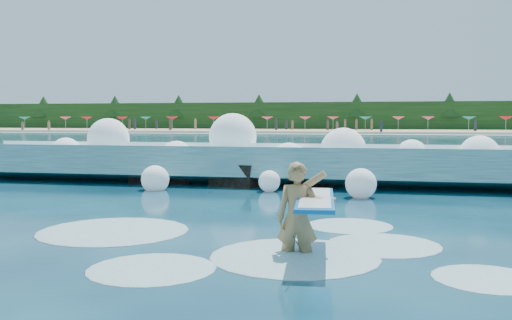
# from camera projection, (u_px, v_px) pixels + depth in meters

# --- Properties ---
(ground) EXTENTS (200.00, 200.00, 0.00)m
(ground) POSITION_uv_depth(u_px,v_px,m) (168.00, 221.00, 12.18)
(ground) COLOR #072339
(ground) RESTS_ON ground
(beach) EXTENTS (140.00, 20.00, 0.40)m
(beach) POSITION_uv_depth(u_px,v_px,m) (351.00, 131.00, 88.18)
(beach) COLOR tan
(beach) RESTS_ON ground
(wet_band) EXTENTS (140.00, 5.00, 0.08)m
(wet_band) POSITION_uv_depth(u_px,v_px,m) (346.00, 134.00, 77.47)
(wet_band) COLOR silver
(wet_band) RESTS_ON ground
(treeline) EXTENTS (140.00, 4.00, 5.00)m
(treeline) POSITION_uv_depth(u_px,v_px,m) (354.00, 117.00, 97.76)
(treeline) COLOR black
(treeline) RESTS_ON ground
(breaking_wave) EXTENTS (19.56, 2.98, 1.69)m
(breaking_wave) POSITION_uv_depth(u_px,v_px,m) (256.00, 166.00, 19.44)
(breaking_wave) COLOR teal
(breaking_wave) RESTS_ON ground
(rock_cluster) EXTENTS (7.99, 3.06, 1.20)m
(rock_cluster) POSITION_uv_depth(u_px,v_px,m) (233.00, 172.00, 19.52)
(rock_cluster) COLOR black
(rock_cluster) RESTS_ON ground
(surfer_with_board) EXTENTS (1.02, 2.97, 1.82)m
(surfer_with_board) POSITION_uv_depth(u_px,v_px,m) (302.00, 214.00, 9.08)
(surfer_with_board) COLOR #9E774A
(surfer_with_board) RESTS_ON ground
(wave_spray) EXTENTS (15.43, 4.69, 2.50)m
(wave_spray) POSITION_uv_depth(u_px,v_px,m) (250.00, 150.00, 19.36)
(wave_spray) COLOR white
(wave_spray) RESTS_ON ground
(surf_foam) EXTENTS (8.80, 5.86, 0.15)m
(surf_foam) POSITION_uv_depth(u_px,v_px,m) (233.00, 244.00, 9.99)
(surf_foam) COLOR silver
(surf_foam) RESTS_ON ground
(beach_umbrellas) EXTENTS (113.25, 6.89, 0.50)m
(beach_umbrellas) POSITION_uv_depth(u_px,v_px,m) (350.00, 118.00, 89.92)
(beach_umbrellas) COLOR #158583
(beach_umbrellas) RESTS_ON ground
(beachgoers) EXTENTS (105.56, 13.56, 1.93)m
(beachgoers) POSITION_uv_depth(u_px,v_px,m) (368.00, 126.00, 85.80)
(beachgoers) COLOR #3F332D
(beachgoers) RESTS_ON ground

